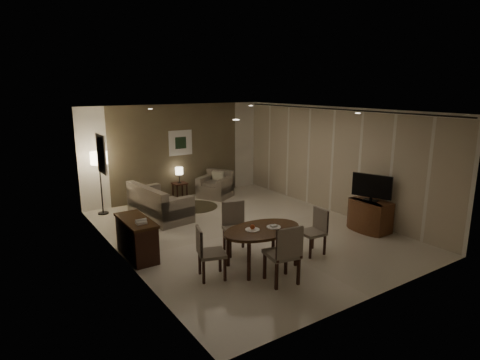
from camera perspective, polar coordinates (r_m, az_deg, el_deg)
room_shell at (r=9.06m, az=-0.70°, el=1.47°), size 5.50×7.00×2.70m
taupe_accent at (r=11.73m, az=-8.92°, el=4.02°), size 3.96×0.03×2.70m
curtain_wall at (r=10.46m, az=12.97°, el=2.56°), size 0.08×6.70×2.58m
curtain_rod at (r=10.30m, az=13.35°, el=9.79°), size 0.03×6.80×0.03m
art_back_frame at (r=11.71m, az=-8.47°, el=5.26°), size 0.72×0.03×0.72m
art_back_canvas at (r=11.70m, az=-8.44°, el=5.25°), size 0.34×0.01×0.34m
art_left_frame at (r=8.62m, az=-19.13°, el=3.51°), size 0.03×0.60×0.80m
art_left_canvas at (r=8.62m, az=-19.03°, el=3.52°), size 0.01×0.46×0.64m
downlight_nl at (r=6.28m, az=-0.57°, el=8.56°), size 0.10×0.10×0.01m
downlight_nr at (r=8.15m, az=16.40°, el=9.10°), size 0.10×0.10×0.01m
downlight_fl at (r=9.50m, az=-12.65°, el=9.83°), size 0.10×0.10×0.01m
downlight_fr at (r=10.83m, az=1.52°, el=10.52°), size 0.10×0.10×0.01m
console_desk at (r=7.94m, az=-14.46°, el=-8.01°), size 0.48×1.20×0.75m
telephone at (r=7.53m, az=-13.89°, el=-5.72°), size 0.20×0.14×0.09m
tv_cabinet at (r=9.54m, az=18.02°, el=-4.81°), size 0.48×0.90×0.70m
flat_tv at (r=9.34m, az=18.24°, el=-0.92°), size 0.36×0.85×0.60m
dining_table at (r=7.35m, az=3.15°, el=-9.56°), size 1.51×0.94×0.71m
chair_near at (r=6.74m, az=5.96°, el=-10.29°), size 0.57×0.57×1.03m
chair_far at (r=7.84m, az=-0.47°, el=-6.95°), size 0.58×0.58×0.98m
chair_left at (r=6.89m, az=-4.02°, el=-10.29°), size 0.55×0.55×0.90m
chair_right at (r=7.94m, az=10.21°, el=-7.30°), size 0.45×0.45×0.88m
plate_a at (r=7.15m, az=1.78°, el=-7.08°), size 0.26×0.26×0.02m
plate_b at (r=7.30m, az=4.82°, el=-6.68°), size 0.26×0.26×0.02m
fruit_apple at (r=7.13m, az=1.78°, el=-6.68°), size 0.09×0.09×0.09m
napkin at (r=7.30m, az=4.82°, el=-6.51°), size 0.12×0.08×0.03m
round_rug at (r=10.96m, az=-6.39°, el=-3.77°), size 1.21×1.21×0.01m
sofa at (r=10.11m, az=-11.36°, el=-2.98°), size 1.88×1.11×0.84m
armchair at (r=11.77m, az=-3.57°, el=-0.62°), size 1.13×1.15×0.76m
side_table at (r=11.72m, az=-8.55°, el=-1.53°), size 0.38×0.38×0.48m
table_lamp at (r=11.61m, az=-8.63°, el=0.81°), size 0.22×0.22×0.50m
floor_lamp at (r=10.70m, az=-19.18°, el=-0.44°), size 0.41×0.41×1.61m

